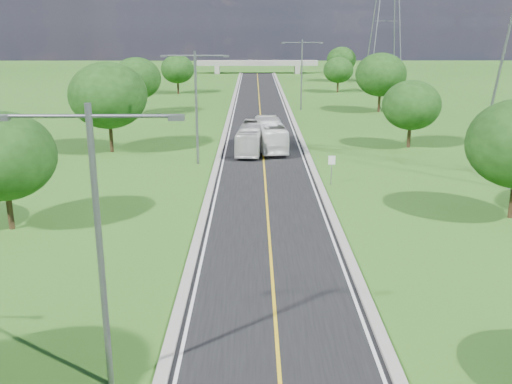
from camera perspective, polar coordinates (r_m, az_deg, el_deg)
The scene contains 20 objects.
ground at distance 66.61m, azimuth 0.56°, elevation 5.93°, with size 260.00×260.00×0.00m, color #2C5A19.
road at distance 72.51m, azimuth 0.50°, elevation 6.83°, with size 8.00×150.00×0.06m, color black.
curb_left at distance 72.57m, azimuth -2.88°, elevation 6.88°, with size 0.50×150.00×0.22m, color gray.
curb_right at distance 72.68m, azimuth 3.88°, elevation 6.88°, with size 0.50×150.00×0.22m, color gray.
speed_limit_sign at distance 45.16m, azimuth 7.57°, elevation 2.69°, with size 0.55×0.09×2.40m.
overpass at distance 145.79m, azimuth 0.13°, elevation 12.71°, with size 30.00×3.00×3.20m.
streetlight_near_left at distance 19.27m, azimuth -15.52°, elevation -3.47°, with size 5.90×0.25×10.00m.
streetlight_mid_left at distance 51.11m, azimuth -6.01°, elevation 9.32°, with size 5.90×0.25×10.00m.
streetlight_far_right at distance 83.98m, azimuth 4.60°, elevation 12.19°, with size 5.90×0.25×10.00m.
power_tower_far at distance 123.43m, azimuth 12.93°, elevation 16.99°, with size 9.00×6.40×28.00m.
tree_lb at distance 37.49m, azimuth -23.98°, elevation 3.29°, with size 6.30×6.30×7.33m.
tree_lc at distance 57.61m, azimuth -14.58°, elevation 9.33°, with size 7.56×7.56×8.79m.
tree_ld at distance 81.40m, azimuth -11.85°, elevation 11.06°, with size 6.72×6.72×7.82m.
tree_le at distance 104.64m, azimuth -7.87°, elevation 12.07°, with size 5.88×5.88×6.84m.
tree_rc at distance 60.15m, azimuth 15.28°, elevation 8.37°, with size 5.88×5.88×6.84m.
tree_rd at distance 83.70m, azimuth 12.38°, elevation 11.38°, with size 7.14×7.14×8.30m.
tree_re at distance 106.90m, azimuth 8.24°, elevation 11.98°, with size 5.46×5.46×6.35m.
tree_rf at distance 127.10m, azimuth 8.54°, elevation 12.96°, with size 6.30×6.30×7.33m.
bus_outbound at distance 57.83m, azimuth 1.48°, elevation 5.77°, with size 2.39×10.19×2.84m, color white.
bus_inbound at distance 56.69m, azimuth -0.52°, elevation 5.45°, with size 2.22×9.47×2.64m, color silver.
Camera 1 is at (-0.93, -5.45, 12.37)m, focal length 40.00 mm.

